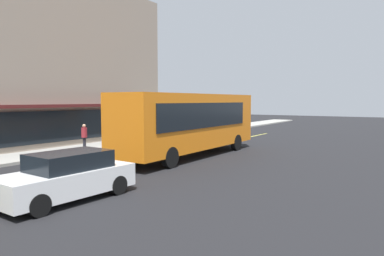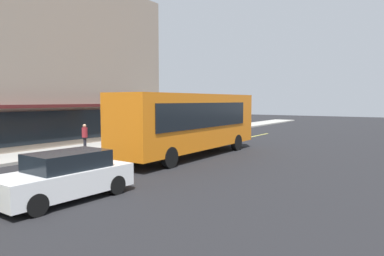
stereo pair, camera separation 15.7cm
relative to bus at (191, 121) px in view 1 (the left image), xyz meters
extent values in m
plane|color=black|center=(-2.45, 1.46, -1.99)|extent=(120.00, 120.00, 0.00)
cube|color=#9E9B93|center=(-2.45, 7.19, -1.91)|extent=(80.00, 3.05, 0.15)
cube|color=#D8D14C|center=(-2.45, 1.46, -1.98)|extent=(36.00, 0.16, 0.01)
cube|color=#4C1919|center=(-2.77, 8.46, 0.81)|extent=(15.19, 0.70, 0.20)
cube|color=black|center=(-2.77, 8.68, -0.49)|extent=(13.02, 0.08, 2.00)
cube|color=orange|center=(-0.04, 0.00, 0.01)|extent=(11.00, 2.50, 3.00)
cube|color=black|center=(5.41, 0.00, 0.37)|extent=(0.12, 2.10, 1.80)
cube|color=black|center=(-0.34, 1.27, 0.37)|extent=(8.80, 0.06, 1.32)
cube|color=black|center=(-0.34, -1.27, 0.37)|extent=(8.80, 0.06, 1.32)
cube|color=#0CF259|center=(5.48, 0.00, 1.26)|extent=(0.08, 1.90, 0.36)
cube|color=#2D2D33|center=(5.51, 0.00, -1.24)|extent=(0.16, 2.40, 0.40)
cylinder|color=black|center=(3.48, 1.13, -1.49)|extent=(1.00, 0.30, 1.00)
cylinder|color=black|center=(3.48, -1.13, -1.49)|extent=(1.00, 0.30, 1.00)
cylinder|color=black|center=(-3.56, 1.13, -1.49)|extent=(1.00, 0.30, 1.00)
cylinder|color=black|center=(-3.56, -1.13, -1.49)|extent=(1.00, 0.30, 1.00)
cylinder|color=#2D2D33|center=(6.97, 6.03, -0.24)|extent=(0.12, 0.12, 3.20)
cube|color=black|center=(6.97, 6.23, 0.91)|extent=(0.30, 0.30, 0.90)
sphere|color=red|center=(6.97, 6.40, 1.18)|extent=(0.18, 0.18, 0.18)
sphere|color=orange|center=(6.97, 6.40, 0.91)|extent=(0.18, 0.18, 0.18)
sphere|color=green|center=(6.97, 6.40, 0.64)|extent=(0.18, 0.18, 0.18)
cube|color=white|center=(-9.62, -1.52, -1.39)|extent=(4.39, 2.03, 0.75)
cube|color=black|center=(-9.47, -1.53, -0.74)|extent=(2.49, 1.64, 0.55)
cylinder|color=black|center=(-11.08, -2.26, -1.67)|extent=(0.65, 0.25, 0.64)
cylinder|color=black|center=(-11.00, -0.63, -1.67)|extent=(0.65, 0.25, 0.64)
cylinder|color=black|center=(-8.25, -2.41, -1.67)|extent=(0.65, 0.25, 0.64)
cylinder|color=black|center=(-8.16, -0.78, -1.67)|extent=(0.65, 0.25, 0.64)
cylinder|color=black|center=(-2.27, 6.25, -1.46)|extent=(0.18, 0.18, 0.76)
cylinder|color=maroon|center=(-2.27, 6.25, -0.78)|extent=(0.34, 0.34, 0.60)
sphere|color=tan|center=(-2.27, 6.25, -0.38)|extent=(0.21, 0.21, 0.21)
camera|label=1|loc=(-16.74, -10.81, 1.16)|focal=33.23mm
camera|label=2|loc=(-16.65, -10.94, 1.16)|focal=33.23mm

